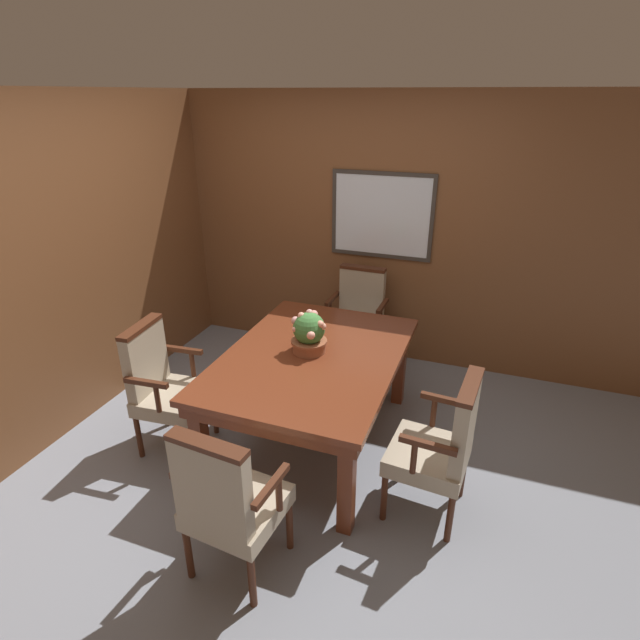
{
  "coord_description": "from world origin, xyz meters",
  "views": [
    {
      "loc": [
        1.28,
        -2.62,
        2.41
      ],
      "look_at": [
        0.16,
        0.41,
        0.94
      ],
      "focal_mm": 28.0,
      "sensor_mm": 36.0,
      "label": 1
    }
  ],
  "objects_px": {
    "chair_head_far": "(358,316)",
    "chair_left_near": "(163,383)",
    "chair_right_near": "(442,444)",
    "chair_head_near": "(228,500)",
    "dining_table": "(313,366)",
    "potted_plant": "(309,333)"
  },
  "relations": [
    {
      "from": "chair_head_far",
      "to": "chair_left_near",
      "type": "xyz_separation_m",
      "value": [
        -0.98,
        -1.61,
        0.0
      ]
    },
    {
      "from": "chair_head_far",
      "to": "chair_left_near",
      "type": "relative_size",
      "value": 1.0
    },
    {
      "from": "dining_table",
      "to": "chair_head_far",
      "type": "bearing_deg",
      "value": 90.8
    },
    {
      "from": "dining_table",
      "to": "chair_head_near",
      "type": "distance_m",
      "value": 1.23
    },
    {
      "from": "chair_right_near",
      "to": "chair_head_near",
      "type": "distance_m",
      "value": 1.27
    },
    {
      "from": "chair_head_far",
      "to": "chair_head_near",
      "type": "height_order",
      "value": "same"
    },
    {
      "from": "chair_head_near",
      "to": "chair_left_near",
      "type": "height_order",
      "value": "same"
    },
    {
      "from": "potted_plant",
      "to": "chair_left_near",
      "type": "bearing_deg",
      "value": -155.5
    },
    {
      "from": "chair_head_near",
      "to": "chair_left_near",
      "type": "distance_m",
      "value": 1.3
    },
    {
      "from": "dining_table",
      "to": "chair_left_near",
      "type": "xyz_separation_m",
      "value": [
        -0.99,
        -0.4,
        -0.13
      ]
    },
    {
      "from": "dining_table",
      "to": "potted_plant",
      "type": "relative_size",
      "value": 5.48
    },
    {
      "from": "chair_right_near",
      "to": "chair_left_near",
      "type": "distance_m",
      "value": 1.97
    },
    {
      "from": "chair_head_far",
      "to": "chair_right_near",
      "type": "relative_size",
      "value": 1.0
    },
    {
      "from": "chair_right_near",
      "to": "chair_left_near",
      "type": "relative_size",
      "value": 1.0
    },
    {
      "from": "chair_right_near",
      "to": "potted_plant",
      "type": "xyz_separation_m",
      "value": [
        -1.01,
        0.43,
        0.36
      ]
    },
    {
      "from": "dining_table",
      "to": "chair_head_near",
      "type": "height_order",
      "value": "chair_head_near"
    },
    {
      "from": "chair_head_far",
      "to": "potted_plant",
      "type": "xyz_separation_m",
      "value": [
        -0.02,
        -1.18,
        0.36
      ]
    },
    {
      "from": "chair_right_near",
      "to": "chair_left_near",
      "type": "height_order",
      "value": "same"
    },
    {
      "from": "potted_plant",
      "to": "chair_right_near",
      "type": "bearing_deg",
      "value": -23.2
    },
    {
      "from": "dining_table",
      "to": "chair_right_near",
      "type": "distance_m",
      "value": 1.06
    },
    {
      "from": "potted_plant",
      "to": "chair_head_near",
      "type": "bearing_deg",
      "value": -87.91
    },
    {
      "from": "chair_head_far",
      "to": "chair_right_near",
      "type": "distance_m",
      "value": 1.89
    }
  ]
}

